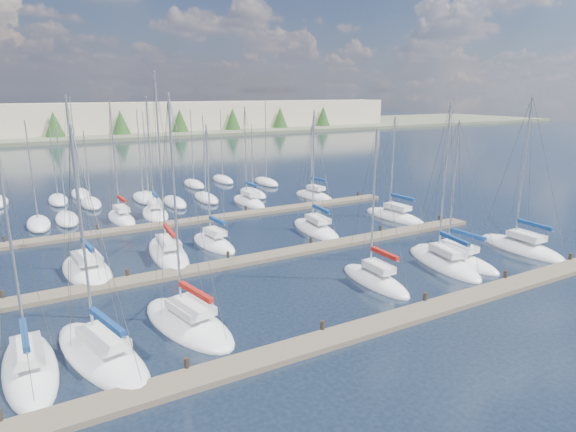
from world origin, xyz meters
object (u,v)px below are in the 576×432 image
sailboat_o (155,213)px  sailboat_h (87,270)px  sailboat_j (214,243)px  sailboat_d (375,280)px  sailboat_f (454,258)px  sailboat_m (394,216)px  sailboat_e (443,263)px  sailboat_q (314,196)px  sailboat_b (102,355)px  sailboat_i (168,253)px  sailboat_l (316,229)px  sailboat_a (30,368)px  sailboat_n (121,218)px  sailboat_p (249,202)px  sailboat_c (188,323)px  sailboat_g (521,247)px

sailboat_o → sailboat_h: (-9.14, -15.16, -0.02)m
sailboat_j → sailboat_d: 15.74m
sailboat_f → sailboat_m: (4.98, 12.91, -0.01)m
sailboat_e → sailboat_q: 26.80m
sailboat_b → sailboat_i: sailboat_i is taller
sailboat_o → sailboat_l: sailboat_o is taller
sailboat_q → sailboat_a: bearing=-149.7°
sailboat_o → sailboat_h: bearing=-115.3°
sailboat_e → sailboat_n: (-19.77, 27.09, 0.02)m
sailboat_j → sailboat_i: 4.41m
sailboat_l → sailboat_p: bearing=97.5°
sailboat_b → sailboat_i: 16.23m
sailboat_b → sailboat_e: bearing=-12.0°
sailboat_b → sailboat_m: sailboat_b is taller
sailboat_c → sailboat_l: size_ratio=1.14×
sailboat_h → sailboat_f: 29.32m
sailboat_a → sailboat_c: bearing=4.2°
sailboat_o → sailboat_e: size_ratio=1.02×
sailboat_o → sailboat_j: 13.73m
sailboat_g → sailboat_d: bearing=-178.9°
sailboat_b → sailboat_c: 5.22m
sailboat_f → sailboat_l: size_ratio=0.96×
sailboat_o → sailboat_e: 31.80m
sailboat_a → sailboat_n: 29.48m
sailboat_h → sailboat_j: size_ratio=1.22×
sailboat_a → sailboat_m: size_ratio=1.03×
sailboat_p → sailboat_l: sailboat_l is taller
sailboat_d → sailboat_i: size_ratio=0.74×
sailboat_e → sailboat_j: size_ratio=1.17×
sailboat_c → sailboat_i: (2.53, 13.10, 0.01)m
sailboat_i → sailboat_l: bearing=4.4°
sailboat_g → sailboat_m: sailboat_g is taller
sailboat_j → sailboat_i: bearing=-178.3°
sailboat_h → sailboat_e: 28.01m
sailboat_d → sailboat_i: bearing=131.1°
sailboat_g → sailboat_i: 30.78m
sailboat_c → sailboat_h: size_ratio=1.01×
sailboat_b → sailboat_p: bearing=38.3°
sailboat_f → sailboat_e: size_ratio=0.90×
sailboat_f → sailboat_d: size_ratio=1.02×
sailboat_j → sailboat_m: bearing=-8.6°
sailboat_e → sailboat_j: sailboat_e is taller
sailboat_j → sailboat_c: bearing=-123.5°
sailboat_f → sailboat_i: size_ratio=0.76×
sailboat_p → sailboat_n: bearing=-179.6°
sailboat_f → sailboat_d: (-8.75, -0.51, 0.01)m
sailboat_d → sailboat_n: 30.07m
sailboat_j → sailboat_p: size_ratio=0.92×
sailboat_o → sailboat_q: size_ratio=1.35×
sailboat_m → sailboat_p: (-10.95, 14.33, 0.01)m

